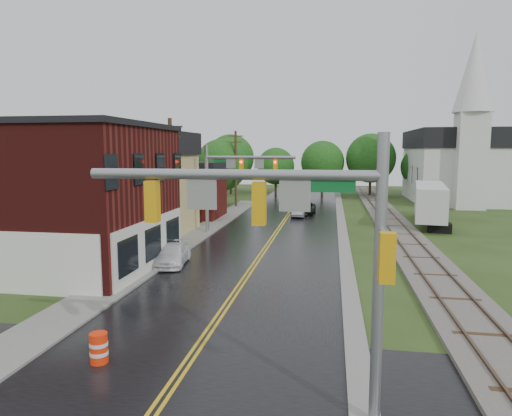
% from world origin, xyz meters
% --- Properties ---
extents(main_road, '(10.00, 90.00, 0.02)m').
position_xyz_m(main_road, '(0.00, 30.00, 0.00)').
color(main_road, black).
rests_on(main_road, ground).
extents(cross_road, '(60.00, 9.00, 0.02)m').
position_xyz_m(cross_road, '(0.00, 2.00, 0.00)').
color(cross_road, black).
rests_on(cross_road, ground).
extents(curb_right, '(0.80, 70.00, 0.12)m').
position_xyz_m(curb_right, '(5.40, 35.00, 0.00)').
color(curb_right, gray).
rests_on(curb_right, ground).
extents(sidewalk_left, '(2.40, 50.00, 0.12)m').
position_xyz_m(sidewalk_left, '(-6.20, 25.00, 0.00)').
color(sidewalk_left, gray).
rests_on(sidewalk_left, ground).
extents(brick_building, '(14.30, 10.30, 8.30)m').
position_xyz_m(brick_building, '(-12.48, 15.00, 4.15)').
color(brick_building, '#4A1210').
rests_on(brick_building, ground).
extents(yellow_house, '(8.00, 7.00, 6.40)m').
position_xyz_m(yellow_house, '(-11.00, 26.00, 3.20)').
color(yellow_house, tan).
rests_on(yellow_house, ground).
extents(darkred_building, '(7.00, 6.00, 4.40)m').
position_xyz_m(darkred_building, '(-10.00, 35.00, 2.20)').
color(darkred_building, '#3F0F0C').
rests_on(darkred_building, ground).
extents(church, '(10.40, 18.40, 20.00)m').
position_xyz_m(church, '(20.00, 53.74, 5.83)').
color(church, silver).
rests_on(church, ground).
extents(railroad, '(3.20, 80.00, 0.30)m').
position_xyz_m(railroad, '(10.00, 35.00, 0.11)').
color(railroad, '#59544C').
rests_on(railroad, ground).
extents(traffic_signal_near, '(7.34, 0.30, 7.20)m').
position_xyz_m(traffic_signal_near, '(3.47, 2.00, 4.97)').
color(traffic_signal_near, gray).
rests_on(traffic_signal_near, ground).
extents(traffic_signal_far, '(7.34, 0.43, 7.20)m').
position_xyz_m(traffic_signal_far, '(-3.47, 27.00, 4.97)').
color(traffic_signal_far, gray).
rests_on(traffic_signal_far, ground).
extents(utility_pole_b, '(1.80, 0.28, 9.00)m').
position_xyz_m(utility_pole_b, '(-6.80, 22.00, 4.72)').
color(utility_pole_b, '#382616').
rests_on(utility_pole_b, ground).
extents(utility_pole_c, '(1.80, 0.28, 9.00)m').
position_xyz_m(utility_pole_c, '(-6.80, 44.00, 4.72)').
color(utility_pole_c, '#382616').
rests_on(utility_pole_c, ground).
extents(tree_left_a, '(6.80, 6.80, 8.67)m').
position_xyz_m(tree_left_a, '(-19.85, 21.90, 5.11)').
color(tree_left_a, black).
rests_on(tree_left_a, ground).
extents(tree_left_b, '(7.60, 7.60, 9.69)m').
position_xyz_m(tree_left_b, '(-17.85, 31.90, 5.72)').
color(tree_left_b, black).
rests_on(tree_left_b, ground).
extents(tree_left_c, '(6.00, 6.00, 7.65)m').
position_xyz_m(tree_left_c, '(-13.85, 39.90, 4.51)').
color(tree_left_c, black).
rests_on(tree_left_c, ground).
extents(tree_left_e, '(6.40, 6.40, 8.16)m').
position_xyz_m(tree_left_e, '(-8.85, 45.90, 4.81)').
color(tree_left_e, black).
rests_on(tree_left_e, ground).
extents(suv_dark, '(2.30, 4.63, 1.26)m').
position_xyz_m(suv_dark, '(1.63, 39.27, 0.63)').
color(suv_dark, black).
rests_on(suv_dark, ground).
extents(sedan_silver, '(1.51, 3.93, 1.28)m').
position_xyz_m(sedan_silver, '(1.19, 37.51, 0.64)').
color(sedan_silver, '#A09FA4').
rests_on(sedan_silver, ground).
extents(pickup_white, '(2.12, 4.23, 1.18)m').
position_xyz_m(pickup_white, '(-4.80, 16.49, 0.59)').
color(pickup_white, white).
rests_on(pickup_white, ground).
extents(semi_trailer, '(4.30, 11.65, 3.65)m').
position_xyz_m(semi_trailer, '(13.32, 34.55, 2.19)').
color(semi_trailer, black).
rests_on(semi_trailer, ground).
extents(construction_barrel, '(0.71, 0.71, 1.00)m').
position_xyz_m(construction_barrel, '(-2.79, 4.00, 0.50)').
color(construction_barrel, '#F92D0B').
rests_on(construction_barrel, ground).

